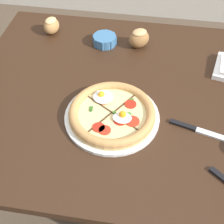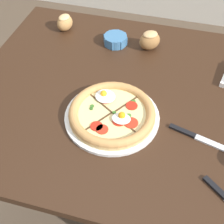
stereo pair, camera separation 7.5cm
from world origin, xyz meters
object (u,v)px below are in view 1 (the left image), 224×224
Objects in this scene: pizza at (112,114)px; ramekin_bowl at (105,40)px; knife_spare at (200,131)px; dining_table at (127,113)px; bread_piece_near at (139,38)px; bread_piece_far at (51,25)px.

ramekin_bowl is at bearing 103.36° from pizza.
knife_spare is (0.29, -0.01, -0.02)m from pizza.
bread_piece_near is (0.01, 0.29, 0.15)m from dining_table.
bread_piece_near reaches higher than knife_spare.
pizza is 0.42m from ramekin_bowl.
pizza is 3.38× the size of bread_piece_far.
dining_table is 0.18m from pizza.
ramekin_bowl is 0.25m from bread_piece_far.
bread_piece_near is at bearing 88.00° from dining_table.
pizza is 1.52× the size of knife_spare.
ramekin_bowl is 0.94× the size of bread_piece_near.
dining_table is at bearing -41.12° from bread_piece_far.
pizza is at bearing -96.46° from bread_piece_near.
bread_piece_far is (-0.25, 0.05, 0.02)m from ramekin_bowl.
bread_piece_near is at bearing -5.78° from bread_piece_far.
bread_piece_near is (0.05, 0.42, 0.02)m from pizza.
pizza is 0.42m from bread_piece_near.
ramekin_bowl is at bearing -177.84° from bread_piece_near.
ramekin_bowl is at bearing -10.41° from bread_piece_far.
bread_piece_far is (-0.39, 0.04, -0.00)m from bread_piece_near.
bread_piece_far reaches higher than dining_table.
dining_table is at bearing 166.73° from knife_spare.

